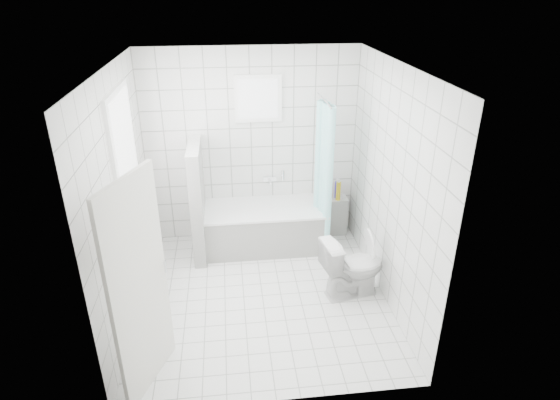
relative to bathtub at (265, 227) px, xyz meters
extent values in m
plane|color=white|center=(-0.13, -1.12, -0.29)|extent=(3.00, 3.00, 0.00)
plane|color=white|center=(-0.13, -1.12, 2.31)|extent=(3.00, 3.00, 0.00)
cube|color=white|center=(-0.13, 0.38, 1.01)|extent=(2.80, 0.02, 2.60)
cube|color=white|center=(-0.13, -2.62, 1.01)|extent=(2.80, 0.02, 2.60)
cube|color=white|center=(-1.53, -1.12, 1.01)|extent=(0.02, 3.00, 2.60)
cube|color=white|center=(1.27, -1.12, 1.01)|extent=(0.02, 3.00, 2.60)
cube|color=white|center=(-1.49, -0.82, 1.31)|extent=(0.01, 0.90, 1.40)
cube|color=white|center=(-0.03, 0.33, 1.66)|extent=(0.50, 0.01, 0.50)
cube|color=white|center=(-1.44, -0.82, 0.57)|extent=(0.18, 1.02, 0.08)
cube|color=silver|center=(-1.23, -2.23, 0.71)|extent=(0.34, 0.76, 2.00)
cube|color=white|center=(0.00, 0.00, -0.02)|extent=(1.58, 0.75, 0.55)
cube|color=white|center=(0.00, 0.00, 0.27)|extent=(1.60, 0.77, 0.03)
cube|color=white|center=(-0.86, -0.05, 0.46)|extent=(0.15, 0.85, 1.50)
cube|color=white|center=(0.98, 0.25, -0.02)|extent=(0.40, 0.24, 0.55)
imported|color=white|center=(0.90, -1.19, 0.07)|extent=(0.78, 0.53, 0.73)
cylinder|color=silver|center=(0.74, -0.02, 1.71)|extent=(0.02, 0.80, 0.02)
cube|color=silver|center=(0.10, 0.33, 0.56)|extent=(0.18, 0.06, 0.06)
imported|color=#CC669B|center=(-1.43, -0.54, 0.71)|extent=(0.12, 0.11, 0.21)
imported|color=#BCBBC1|center=(-1.43, -0.71, 0.76)|extent=(0.14, 0.13, 0.30)
imported|color=#E458B2|center=(-1.43, -1.19, 0.76)|extent=(0.15, 0.15, 0.31)
imported|color=white|center=(-1.43, -0.85, 0.69)|extent=(0.14, 0.14, 0.17)
cylinder|color=#1E17BC|center=(1.03, 0.26, 0.38)|extent=(0.06, 0.06, 0.24)
cylinder|color=#C33F17|center=(0.94, 0.27, 0.37)|extent=(0.06, 0.06, 0.23)
cylinder|color=gold|center=(1.03, 0.18, 0.39)|extent=(0.06, 0.06, 0.27)
camera|label=1|loc=(-0.44, -5.54, 3.04)|focal=30.00mm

